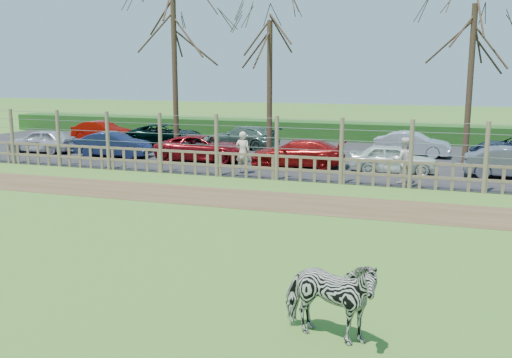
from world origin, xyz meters
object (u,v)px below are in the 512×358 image
(car_2, at_px, (202,148))
(car_4, at_px, (393,159))
(car_3, at_px, (298,153))
(car_11, at_px, (412,144))
(visitor_b, at_px, (404,160))
(zebra, at_px, (329,298))
(car_8, at_px, (166,135))
(tree_right, at_px, (473,46))
(tree_left, at_px, (174,40))
(car_0, at_px, (42,141))
(visitor_a, at_px, (243,152))
(car_9, at_px, (242,137))
(car_7, at_px, (102,131))
(tree_mid, at_px, (270,56))
(car_1, at_px, (114,145))

(car_2, distance_m, car_4, 8.76)
(car_3, height_order, car_11, same)
(visitor_b, bearing_deg, zebra, 71.72)
(car_4, relative_size, car_8, 0.82)
(tree_right, height_order, car_2, tree_right)
(zebra, distance_m, car_2, 18.31)
(tree_left, distance_m, tree_right, 13.59)
(tree_left, distance_m, car_0, 8.73)
(visitor_a, xyz_separation_m, car_2, (-2.92, 2.49, -0.26))
(visitor_a, bearing_deg, zebra, 118.98)
(car_0, bearing_deg, car_3, 85.47)
(car_9, bearing_deg, car_0, -56.83)
(visitor_a, xyz_separation_m, car_9, (-2.64, 7.20, -0.26))
(car_0, distance_m, car_11, 18.75)
(car_9, bearing_deg, car_8, -81.05)
(zebra, distance_m, car_7, 27.42)
(tree_mid, bearing_deg, visitor_b, -35.50)
(tree_right, distance_m, visitor_a, 11.01)
(visitor_b, xyz_separation_m, car_4, (-0.56, 2.05, -0.26))
(visitor_b, bearing_deg, car_9, -56.56)
(tree_mid, height_order, zebra, tree_mid)
(car_1, bearing_deg, visitor_a, -114.21)
(zebra, bearing_deg, car_9, 35.09)
(car_4, xyz_separation_m, car_11, (0.45, 5.14, 0.00))
(tree_mid, distance_m, car_2, 5.43)
(visitor_a, distance_m, car_4, 6.15)
(tree_left, bearing_deg, car_8, 124.96)
(car_1, bearing_deg, zebra, -145.90)
(car_0, bearing_deg, car_7, 172.64)
(car_8, height_order, car_11, same)
(visitor_a, relative_size, car_3, 0.42)
(car_8, xyz_separation_m, car_11, (13.38, 0.14, 0.00))
(visitor_a, bearing_deg, car_4, -157.38)
(car_7, relative_size, car_8, 0.84)
(zebra, bearing_deg, car_1, 53.04)
(visitor_a, xyz_separation_m, car_7, (-11.61, 7.46, -0.26))
(car_0, bearing_deg, car_4, 84.25)
(tree_right, bearing_deg, car_3, -157.87)
(tree_right, bearing_deg, car_4, -131.38)
(tree_right, relative_size, car_1, 2.02)
(car_11, bearing_deg, car_2, 120.46)
(tree_mid, xyz_separation_m, car_9, (-2.31, 2.49, -4.23))
(tree_right, height_order, car_3, tree_right)
(car_11, bearing_deg, car_7, 92.66)
(car_4, bearing_deg, car_9, 53.67)
(car_1, relative_size, car_3, 0.88)
(car_4, bearing_deg, car_8, 64.24)
(visitor_a, bearing_deg, visitor_b, -176.74)
(car_7, bearing_deg, car_2, -115.67)
(car_4, bearing_deg, car_11, -9.67)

